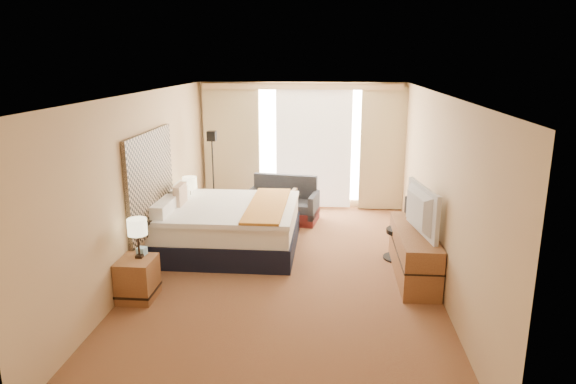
# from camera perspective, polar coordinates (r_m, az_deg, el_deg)

# --- Properties ---
(floor) EXTENTS (4.20, 7.00, 0.02)m
(floor) POSITION_cam_1_polar(r_m,az_deg,el_deg) (7.70, -0.10, -8.79)
(floor) COLOR #582619
(floor) RESTS_ON ground
(ceiling) EXTENTS (4.20, 7.00, 0.02)m
(ceiling) POSITION_cam_1_polar(r_m,az_deg,el_deg) (7.08, -0.11, 10.88)
(ceiling) COLOR white
(ceiling) RESTS_ON wall_back
(wall_back) EXTENTS (4.20, 0.02, 2.60)m
(wall_back) POSITION_cam_1_polar(r_m,az_deg,el_deg) (10.71, 1.53, 5.16)
(wall_back) COLOR tan
(wall_back) RESTS_ON ground
(wall_front) EXTENTS (4.20, 0.02, 2.60)m
(wall_front) POSITION_cam_1_polar(r_m,az_deg,el_deg) (4.01, -4.55, -11.56)
(wall_front) COLOR tan
(wall_front) RESTS_ON ground
(wall_left) EXTENTS (0.02, 7.00, 2.60)m
(wall_left) POSITION_cam_1_polar(r_m,az_deg,el_deg) (7.75, -15.77, 0.93)
(wall_left) COLOR tan
(wall_left) RESTS_ON ground
(wall_right) EXTENTS (0.02, 7.00, 2.60)m
(wall_right) POSITION_cam_1_polar(r_m,az_deg,el_deg) (7.41, 16.29, 0.27)
(wall_right) COLOR tan
(wall_right) RESTS_ON ground
(headboard) EXTENTS (0.06, 1.85, 1.50)m
(headboard) POSITION_cam_1_polar(r_m,az_deg,el_deg) (7.92, -14.99, 1.12)
(headboard) COLOR black
(headboard) RESTS_ON wall_left
(nightstand_left) EXTENTS (0.45, 0.52, 0.55)m
(nightstand_left) POSITION_cam_1_polar(r_m,az_deg,el_deg) (7.06, -16.38, -9.26)
(nightstand_left) COLOR #956236
(nightstand_left) RESTS_ON floor
(nightstand_right) EXTENTS (0.45, 0.52, 0.55)m
(nightstand_right) POSITION_cam_1_polar(r_m,az_deg,el_deg) (9.28, -10.91, -3.13)
(nightstand_right) COLOR #956236
(nightstand_right) RESTS_ON floor
(media_dresser) EXTENTS (0.50, 1.80, 0.70)m
(media_dresser) POSITION_cam_1_polar(r_m,az_deg,el_deg) (7.64, 13.79, -6.60)
(media_dresser) COLOR #956236
(media_dresser) RESTS_ON floor
(window) EXTENTS (2.30, 0.02, 2.30)m
(window) POSITION_cam_1_polar(r_m,az_deg,el_deg) (10.66, 2.87, 5.21)
(window) COLOR silver
(window) RESTS_ON wall_back
(curtains) EXTENTS (4.12, 0.19, 2.56)m
(curtains) POSITION_cam_1_polar(r_m,az_deg,el_deg) (10.58, 1.48, 5.64)
(curtains) COLOR beige
(curtains) RESTS_ON floor
(bed) EXTENTS (2.23, 2.04, 1.08)m
(bed) POSITION_cam_1_polar(r_m,az_deg,el_deg) (8.50, -6.76, -3.76)
(bed) COLOR black
(bed) RESTS_ON floor
(loveseat) EXTENTS (1.46, 0.93, 0.85)m
(loveseat) POSITION_cam_1_polar(r_m,az_deg,el_deg) (9.97, -0.60, -1.56)
(loveseat) COLOR #521917
(loveseat) RESTS_ON floor
(floor_lamp) EXTENTS (0.22, 0.22, 1.75)m
(floor_lamp) POSITION_cam_1_polar(r_m,az_deg,el_deg) (9.78, -8.38, 3.72)
(floor_lamp) COLOR black
(floor_lamp) RESTS_ON floor
(desk_chair) EXTENTS (0.47, 0.47, 0.96)m
(desk_chair) POSITION_cam_1_polar(r_m,az_deg,el_deg) (8.22, 12.60, -4.42)
(desk_chair) COLOR black
(desk_chair) RESTS_ON floor
(lamp_left) EXTENTS (0.25, 0.25, 0.53)m
(lamp_left) POSITION_cam_1_polar(r_m,az_deg,el_deg) (6.87, -16.41, -3.83)
(lamp_left) COLOR black
(lamp_left) RESTS_ON nightstand_left
(lamp_right) EXTENTS (0.25, 0.25, 0.52)m
(lamp_right) POSITION_cam_1_polar(r_m,az_deg,el_deg) (9.08, -10.87, 0.94)
(lamp_right) COLOR black
(lamp_right) RESTS_ON nightstand_right
(tissue_box) EXTENTS (0.13, 0.13, 0.10)m
(tissue_box) POSITION_cam_1_polar(r_m,az_deg,el_deg) (7.08, -15.93, -6.32)
(tissue_box) COLOR #99D1ED
(tissue_box) RESTS_ON nightstand_left
(telephone) EXTENTS (0.18, 0.14, 0.07)m
(telephone) POSITION_cam_1_polar(r_m,az_deg,el_deg) (9.27, -10.88, -1.15)
(telephone) COLOR black
(telephone) RESTS_ON nightstand_right
(television) EXTENTS (0.35, 1.17, 0.67)m
(television) POSITION_cam_1_polar(r_m,az_deg,el_deg) (7.31, 13.86, -1.91)
(television) COLOR black
(television) RESTS_ON media_dresser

